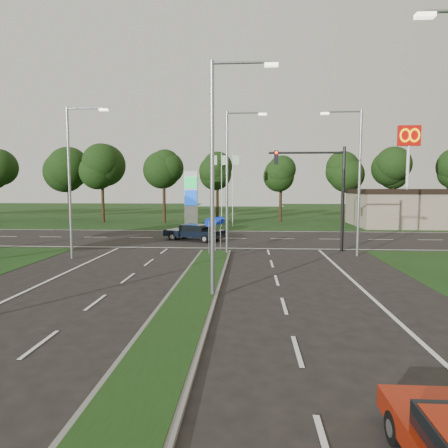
{
  "coord_description": "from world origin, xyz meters",
  "views": [
    {
      "loc": [
        2.22,
        -9.25,
        4.31
      ],
      "look_at": [
        0.77,
        13.48,
        2.2
      ],
      "focal_mm": 32.0,
      "sensor_mm": 36.0,
      "label": 1
    }
  ],
  "objects": [
    {
      "name": "ground",
      "position": [
        0.0,
        0.0,
        0.0
      ],
      "size": [
        160.0,
        160.0,
        0.0
      ],
      "primitive_type": "plane",
      "color": "black",
      "rests_on": "ground"
    },
    {
      "name": "gas_pylon",
      "position": [
        -3.79,
        33.05,
        3.2
      ],
      "size": [
        5.8,
        1.26,
        8.0
      ],
      "color": "silver",
      "rests_on": "ground"
    },
    {
      "name": "median_signs",
      "position": [
        0.0,
        16.4,
        1.71
      ],
      "size": [
        1.16,
        1.76,
        2.38
      ],
      "color": "gray",
      "rests_on": "ground"
    },
    {
      "name": "verge_far",
      "position": [
        0.0,
        55.0,
        0.0
      ],
      "size": [
        160.0,
        50.0,
        0.02
      ],
      "primitive_type": "cube",
      "color": "black",
      "rests_on": "ground"
    },
    {
      "name": "treeline_far",
      "position": [
        0.1,
        39.93,
        6.83
      ],
      "size": [
        6.0,
        6.0,
        9.9
      ],
      "color": "black",
      "rests_on": "ground"
    },
    {
      "name": "navy_sedan",
      "position": [
        -2.18,
        22.49,
        0.7
      ],
      "size": [
        5.15,
        3.76,
        1.31
      ],
      "rotation": [
        0.0,
        0.0,
        1.14
      ],
      "color": "black",
      "rests_on": "ground"
    },
    {
      "name": "streetlight_median_near",
      "position": [
        1.0,
        6.0,
        5.08
      ],
      "size": [
        2.53,
        0.22,
        9.0
      ],
      "color": "gray",
      "rests_on": "ground"
    },
    {
      "name": "streetlight_median_far",
      "position": [
        1.0,
        16.0,
        5.08
      ],
      "size": [
        2.53,
        0.22,
        9.0
      ],
      "color": "gray",
      "rests_on": "ground"
    },
    {
      "name": "traffic_signal",
      "position": [
        7.19,
        18.0,
        4.65
      ],
      "size": [
        5.1,
        0.42,
        7.0
      ],
      "color": "black",
      "rests_on": "ground"
    },
    {
      "name": "streetlight_left_far",
      "position": [
        -8.3,
        14.0,
        5.08
      ],
      "size": [
        2.53,
        0.22,
        9.0
      ],
      "color": "gray",
      "rests_on": "ground"
    },
    {
      "name": "streetlight_right_far",
      "position": [
        8.8,
        16.0,
        5.08
      ],
      "size": [
        2.53,
        0.22,
        9.0
      ],
      "rotation": [
        0.0,
        0.0,
        3.14
      ],
      "color": "gray",
      "rests_on": "ground"
    },
    {
      "name": "cross_road",
      "position": [
        0.0,
        24.0,
        0.0
      ],
      "size": [
        160.0,
        12.0,
        0.02
      ],
      "primitive_type": "cube",
      "color": "black",
      "rests_on": "ground"
    },
    {
      "name": "mcdonalds_sign",
      "position": [
        18.0,
        31.97,
        7.99
      ],
      "size": [
        2.2,
        0.47,
        10.4
      ],
      "color": "silver",
      "rests_on": "ground"
    },
    {
      "name": "median_kerb",
      "position": [
        0.0,
        4.0,
        0.06
      ],
      "size": [
        2.0,
        26.0,
        0.12
      ],
      "primitive_type": "cube",
      "color": "slate",
      "rests_on": "ground"
    },
    {
      "name": "commercial_building",
      "position": [
        22.0,
        36.0,
        2.0
      ],
      "size": [
        16.0,
        9.0,
        4.0
      ],
      "primitive_type": "cube",
      "color": "gray",
      "rests_on": "ground"
    }
  ]
}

